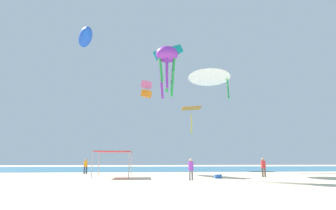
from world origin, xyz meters
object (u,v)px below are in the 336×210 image
(cooler_box, at_px, (218,176))
(kite_delta_white, at_px, (209,74))
(kite_inflatable_blue, at_px, (85,37))
(kite_box_pink, at_px, (146,89))
(person_leftmost, at_px, (263,166))
(canopy_tent, at_px, (113,152))
(person_central, at_px, (191,167))
(kite_diamond_orange, at_px, (191,110))
(kite_parafoil_teal, at_px, (168,52))
(kite_octopus_purple, at_px, (167,57))
(person_near_tent, at_px, (86,165))

(cooler_box, height_order, kite_delta_white, kite_delta_white)
(kite_inflatable_blue, height_order, kite_box_pink, kite_inflatable_blue)
(person_leftmost, relative_size, cooler_box, 3.03)
(canopy_tent, distance_m, kite_delta_white, 14.92)
(canopy_tent, bearing_deg, person_leftmost, -2.84)
(person_central, bearing_deg, person_leftmost, -13.90)
(canopy_tent, height_order, person_leftmost, canopy_tent)
(kite_delta_white, bearing_deg, kite_diamond_orange, -74.51)
(kite_parafoil_teal, bearing_deg, kite_box_pink, 72.21)
(kite_inflatable_blue, bearing_deg, cooler_box, 23.81)
(person_central, height_order, kite_octopus_purple, kite_octopus_purple)
(kite_octopus_purple, relative_size, kite_diamond_orange, 1.24)
(person_central, distance_m, kite_parafoil_teal, 31.47)
(person_near_tent, relative_size, kite_box_pink, 0.79)
(kite_diamond_orange, bearing_deg, kite_delta_white, -173.11)
(cooler_box, distance_m, kite_octopus_purple, 12.43)
(kite_box_pink, bearing_deg, kite_inflatable_blue, -100.92)
(person_near_tent, bearing_deg, kite_inflatable_blue, -123.10)
(kite_diamond_orange, relative_size, kite_box_pink, 2.00)
(kite_inflatable_blue, bearing_deg, person_central, 15.63)
(person_near_tent, height_order, cooler_box, person_near_tent)
(person_central, relative_size, cooler_box, 2.91)
(person_leftmost, xyz_separation_m, cooler_box, (-4.58, -1.28, -0.84))
(kite_box_pink, bearing_deg, kite_delta_white, 117.71)
(person_near_tent, height_order, kite_octopus_purple, kite_octopus_purple)
(kite_octopus_purple, height_order, kite_inflatable_blue, kite_inflatable_blue)
(person_leftmost, bearing_deg, canopy_tent, -111.79)
(person_central, xyz_separation_m, cooler_box, (2.65, 2.04, -0.80))
(kite_delta_white, relative_size, kite_diamond_orange, 1.45)
(kite_diamond_orange, bearing_deg, person_near_tent, 135.03)
(canopy_tent, relative_size, person_leftmost, 1.92)
(kite_inflatable_blue, relative_size, kite_parafoil_teal, 1.28)
(canopy_tent, xyz_separation_m, kite_box_pink, (2.87, 5.96, 7.55))
(kite_octopus_purple, height_order, kite_diamond_orange, kite_octopus_purple)
(canopy_tent, height_order, kite_octopus_purple, kite_octopus_purple)
(person_near_tent, height_order, kite_diamond_orange, kite_diamond_orange)
(cooler_box, relative_size, kite_box_pink, 0.27)
(person_near_tent, bearing_deg, kite_octopus_purple, 96.05)
(person_central, distance_m, kite_delta_white, 14.62)
(kite_delta_white, relative_size, kite_parafoil_teal, 1.11)
(kite_diamond_orange, bearing_deg, canopy_tent, 154.83)
(kite_delta_white, bearing_deg, kite_inflatable_blue, -15.93)
(person_leftmost, relative_size, kite_box_pink, 0.82)
(kite_parafoil_teal, relative_size, kite_box_pink, 2.62)
(cooler_box, xyz_separation_m, kite_octopus_purple, (-4.21, 2.25, 11.47))
(kite_inflatable_blue, bearing_deg, kite_box_pink, 27.35)
(cooler_box, relative_size, kite_diamond_orange, 0.14)
(person_near_tent, distance_m, cooler_box, 14.88)
(person_central, distance_m, kite_box_pink, 13.75)
(kite_diamond_orange, distance_m, kite_box_pink, 13.14)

